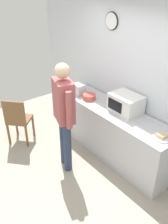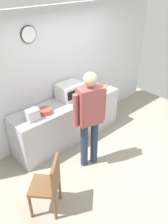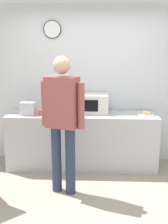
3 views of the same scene
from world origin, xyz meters
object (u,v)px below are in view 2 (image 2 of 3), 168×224
at_px(wooden_chair, 49,184).
at_px(fork_utensil, 81,89).
at_px(salad_bowl, 45,111).
at_px(toaster, 32,115).
at_px(microwave, 70,91).
at_px(person_standing, 90,115).
at_px(sandwich_plate, 104,87).
at_px(spoon_utensil, 59,110).

bearing_deg(wooden_chair, fork_utensil, 36.96).
height_order(salad_bowl, toaster, toaster).
distance_m(microwave, salad_bowl, 0.75).
relative_size(toaster, wooden_chair, 0.23).
xyz_separation_m(fork_utensil, person_standing, (-0.78, -1.08, 0.17)).
relative_size(sandwich_plate, fork_utensil, 1.54).
bearing_deg(toaster, microwave, 11.17).
height_order(sandwich_plate, salad_bowl, salad_bowl).
height_order(microwave, spoon_utensil, microwave).
xyz_separation_m(microwave, wooden_chair, (-1.45, -1.28, -0.51)).
bearing_deg(sandwich_plate, fork_utensil, 146.14).
bearing_deg(wooden_chair, spoon_utensil, 46.44).
relative_size(microwave, toaster, 2.27).
xyz_separation_m(salad_bowl, spoon_utensil, (0.25, -0.08, -0.04)).
bearing_deg(toaster, person_standing, -49.71).
bearing_deg(wooden_chair, person_standing, 16.65).
bearing_deg(person_standing, salad_bowl, 114.83).
bearing_deg(person_standing, spoon_utensil, 99.18).
xyz_separation_m(microwave, person_standing, (-0.36, -0.95, 0.03)).
xyz_separation_m(microwave, fork_utensil, (0.42, 0.13, -0.15)).
xyz_separation_m(microwave, sandwich_plate, (0.84, -0.15, -0.13)).
distance_m(salad_bowl, toaster, 0.29).
height_order(fork_utensil, person_standing, person_standing).
distance_m(salad_bowl, spoon_utensil, 0.26).
relative_size(salad_bowl, fork_utensil, 1.41).
xyz_separation_m(person_standing, wooden_chair, (-1.09, -0.33, -0.54)).
distance_m(spoon_utensil, person_standing, 0.73).
relative_size(toaster, spoon_utensil, 1.29).
xyz_separation_m(sandwich_plate, person_standing, (-1.20, -0.81, 0.16)).
bearing_deg(microwave, fork_utensil, 17.05).
xyz_separation_m(sandwich_plate, wooden_chair, (-2.29, -1.13, -0.38)).
bearing_deg(spoon_utensil, toaster, 174.02).
bearing_deg(microwave, person_standing, -110.81).
bearing_deg(sandwich_plate, microwave, 169.90).
bearing_deg(salad_bowl, person_standing, -65.17).
bearing_deg(spoon_utensil, wooden_chair, -133.56).
distance_m(sandwich_plate, salad_bowl, 1.56).
xyz_separation_m(toaster, spoon_utensil, (0.53, -0.06, -0.10)).
bearing_deg(toaster, wooden_chair, -112.51).
bearing_deg(sandwich_plate, spoon_utensil, -175.43).
bearing_deg(microwave, spoon_utensil, -151.97).
xyz_separation_m(sandwich_plate, spoon_utensil, (-1.31, -0.10, -0.02)).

